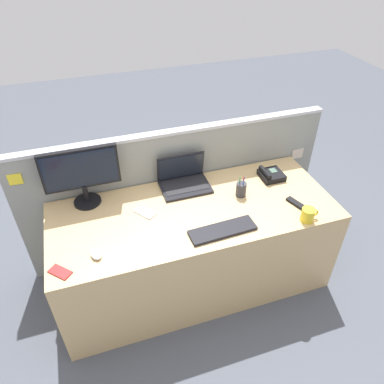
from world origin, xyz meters
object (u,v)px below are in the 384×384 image
object	(u,v)px
laptop	(183,179)
keyboard_main	(223,230)
tv_remote	(297,204)
coffee_mug	(308,215)
computer_mouse_right_hand	(96,254)
desktop_monitor	(81,173)
cell_phone_white_slab	(145,212)
cell_phone_red_case	(60,272)
desk_phone	(271,175)
pen_cup	(241,189)

from	to	relation	value
laptop	keyboard_main	xyz separation A→B (m)	(0.09, -0.57, -0.04)
tv_remote	coffee_mug	world-z (taller)	coffee_mug
keyboard_main	computer_mouse_right_hand	xyz separation A→B (m)	(-0.81, 0.04, 0.01)
desktop_monitor	cell_phone_white_slab	bearing A→B (deg)	-34.53
keyboard_main	coffee_mug	xyz separation A→B (m)	(0.58, -0.08, 0.04)
laptop	keyboard_main	world-z (taller)	laptop
keyboard_main	coffee_mug	size ratio (longest dim) A/B	3.51
cell_phone_white_slab	coffee_mug	distance (m)	1.10
cell_phone_red_case	computer_mouse_right_hand	bearing A→B (deg)	-27.55
computer_mouse_right_hand	tv_remote	world-z (taller)	computer_mouse_right_hand
desk_phone	computer_mouse_right_hand	bearing A→B (deg)	-163.86
coffee_mug	keyboard_main	bearing A→B (deg)	172.62
pen_cup	tv_remote	bearing A→B (deg)	-34.56
laptop	tv_remote	xyz separation A→B (m)	(0.69, -0.48, -0.05)
pen_cup	tv_remote	world-z (taller)	pen_cup
coffee_mug	computer_mouse_right_hand	bearing A→B (deg)	175.23
desk_phone	cell_phone_red_case	distance (m)	1.66
pen_cup	tv_remote	distance (m)	0.41
desk_phone	pen_cup	world-z (taller)	pen_cup
tv_remote	keyboard_main	bearing A→B (deg)	169.02
laptop	cell_phone_red_case	bearing A→B (deg)	-147.59
laptop	cell_phone_white_slab	world-z (taller)	laptop
keyboard_main	computer_mouse_right_hand	world-z (taller)	computer_mouse_right_hand
cell_phone_white_slab	tv_remote	bearing A→B (deg)	-49.41
coffee_mug	desk_phone	bearing A→B (deg)	90.06
desktop_monitor	desk_phone	xyz separation A→B (m)	(1.38, -0.15, -0.22)
pen_cup	cell_phone_red_case	world-z (taller)	pen_cup
cell_phone_red_case	pen_cup	bearing A→B (deg)	-29.55
keyboard_main	cell_phone_white_slab	world-z (taller)	keyboard_main
laptop	tv_remote	distance (m)	0.84
cell_phone_red_case	coffee_mug	world-z (taller)	coffee_mug
keyboard_main	pen_cup	bearing A→B (deg)	46.72
keyboard_main	cell_phone_white_slab	bearing A→B (deg)	139.93
desktop_monitor	computer_mouse_right_hand	xyz separation A→B (m)	(-0.00, -0.55, -0.23)
computer_mouse_right_hand	coffee_mug	xyz separation A→B (m)	(1.39, -0.12, 0.03)
desktop_monitor	keyboard_main	size ratio (longest dim) A/B	1.17
desktop_monitor	desk_phone	distance (m)	1.41
desktop_monitor	computer_mouse_right_hand	distance (m)	0.60
keyboard_main	desk_phone	bearing A→B (deg)	34.68
pen_cup	tv_remote	size ratio (longest dim) A/B	1.04
desktop_monitor	computer_mouse_right_hand	bearing A→B (deg)	-90.18
desk_phone	coffee_mug	size ratio (longest dim) A/B	1.35
computer_mouse_right_hand	cell_phone_white_slab	xyz separation A→B (m)	(0.36, 0.30, -0.01)
laptop	tv_remote	world-z (taller)	laptop
keyboard_main	tv_remote	distance (m)	0.61
tv_remote	desktop_monitor	bearing A→B (deg)	141.35
keyboard_main	cell_phone_white_slab	distance (m)	0.56
desktop_monitor	laptop	world-z (taller)	desktop_monitor
desktop_monitor	coffee_mug	xyz separation A→B (m)	(1.38, -0.66, -0.20)
computer_mouse_right_hand	pen_cup	world-z (taller)	pen_cup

